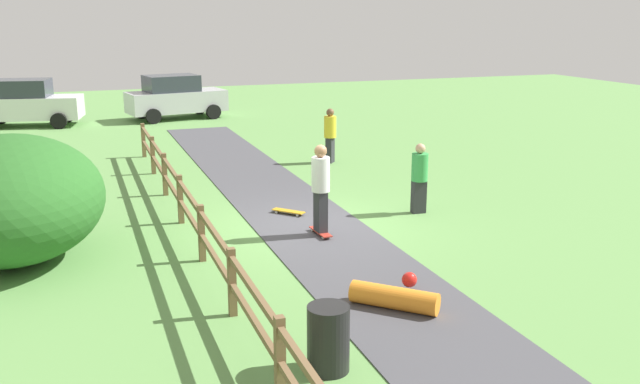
{
  "coord_description": "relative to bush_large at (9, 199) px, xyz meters",
  "views": [
    {
      "loc": [
        -4.68,
        -13.59,
        4.56
      ],
      "look_at": [
        -0.05,
        -0.79,
        1.0
      ],
      "focal_mm": 38.64,
      "sensor_mm": 36.0,
      "label": 1
    }
  ],
  "objects": [
    {
      "name": "ground_plane",
      "position": [
        5.94,
        -0.06,
        -1.19
      ],
      "size": [
        60.0,
        60.0,
        0.0
      ],
      "primitive_type": "plane",
      "color": "#60934C"
    },
    {
      "name": "asphalt_path",
      "position": [
        5.94,
        -0.06,
        -1.18
      ],
      "size": [
        2.4,
        28.0,
        0.02
      ],
      "primitive_type": "cube",
      "color": "#47474C",
      "rests_on": "ground_plane"
    },
    {
      "name": "wooden_fence",
      "position": [
        3.34,
        -0.06,
        -0.52
      ],
      "size": [
        0.12,
        18.12,
        1.1
      ],
      "color": "brown",
      "rests_on": "ground_plane"
    },
    {
      "name": "bush_large",
      "position": [
        0.0,
        0.0,
        0.0
      ],
      "size": [
        3.48,
        4.17,
        2.38
      ],
      "primitive_type": "ellipsoid",
      "color": "#286023",
      "rests_on": "ground_plane"
    },
    {
      "name": "trash_bin",
      "position": [
        4.14,
        -6.0,
        -0.74
      ],
      "size": [
        0.56,
        0.56,
        0.9
      ],
      "primitive_type": "cylinder",
      "color": "black",
      "rests_on": "ground_plane"
    },
    {
      "name": "skater_riding",
      "position": [
        5.96,
        -0.68,
        -0.08
      ],
      "size": [
        0.4,
        0.81,
        1.93
      ],
      "color": "#B23326",
      "rests_on": "asphalt_path"
    },
    {
      "name": "skater_fallen",
      "position": [
        5.83,
        -4.52,
        -0.99
      ],
      "size": [
        1.34,
        1.35,
        0.36
      ],
      "color": "orange",
      "rests_on": "asphalt_path"
    },
    {
      "name": "skateboard_loose",
      "position": [
        5.78,
        1.02,
        -1.1
      ],
      "size": [
        0.68,
        0.73,
        0.08
      ],
      "color": "#BF8C19",
      "rests_on": "asphalt_path"
    },
    {
      "name": "bystander_yellow",
      "position": [
        8.72,
        6.09,
        -0.26
      ],
      "size": [
        0.54,
        0.54,
        1.7
      ],
      "color": "#2D2D33",
      "rests_on": "ground_plane"
    },
    {
      "name": "bystander_green",
      "position": [
        8.7,
        0.16,
        -0.28
      ],
      "size": [
        0.4,
        0.4,
        1.65
      ],
      "color": "#2D2D33",
      "rests_on": "ground_plane"
    },
    {
      "name": "parked_car_white",
      "position": [
        -0.5,
        16.96,
        -0.23
      ],
      "size": [
        4.45,
        2.61,
        1.92
      ],
      "color": "silver",
      "rests_on": "ground_plane"
    },
    {
      "name": "parked_car_silver",
      "position": [
        5.56,
        16.94,
        -0.23
      ],
      "size": [
        4.44,
        2.58,
        1.92
      ],
      "color": "#B7B7BC",
      "rests_on": "ground_plane"
    }
  ]
}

